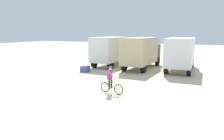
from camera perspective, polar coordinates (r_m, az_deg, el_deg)
The scene contains 6 objects.
ground_plane at distance 13.04m, azimuth -9.34°, elevation -7.36°, with size 120.00×120.00×0.00m, color beige.
box_truck_white_box at distance 24.64m, azimuth -0.06°, elevation 5.55°, with size 2.47×6.78×3.35m.
box_truck_tan_camper at distance 22.76m, azimuth 8.09°, elevation 5.05°, with size 2.49×6.79×3.35m.
box_truck_avon_van at distance 22.31m, azimuth 18.24°, elevation 4.53°, with size 2.66×6.85×3.35m.
cyclist_orange_shirt at distance 13.50m, azimuth -0.30°, elevation -2.89°, with size 1.72×0.52×1.82m.
supply_crate at distance 21.05m, azimuth -7.36°, elevation 0.29°, with size 0.73×0.77×0.58m, color #4C5199.
Camera 1 is at (7.34, -10.04, 3.94)m, focal length 33.59 mm.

